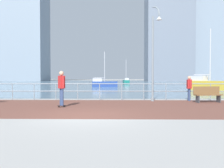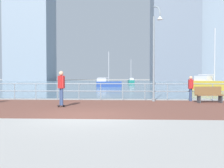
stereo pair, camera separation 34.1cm
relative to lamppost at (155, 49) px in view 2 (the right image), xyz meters
The scene contains 14 objects.
ground 34.73m from the lamppost, 95.56° to the left, with size 220.00×220.00×0.00m, color #ADAAA5.
brick_paving 5.36m from the lamppost, 140.77° to the right, with size 28.00×6.94×0.01m, color brown.
harbor_water 45.96m from the lamppost, 94.19° to the left, with size 180.00×88.00×0.00m, color slate.
waterfront_railing 4.20m from the lamppost, 167.69° to the left, with size 25.25×0.06×1.07m.
lamppost is the anchor object (origin of this frame).
skateboarder 6.10m from the lamppost, 149.60° to the right, with size 0.39×0.51×1.76m.
bystander 3.18m from the lamppost, ahead, with size 0.25×0.55×1.53m.
park_bench 4.05m from the lamppost, 11.18° to the right, with size 1.65×0.67×0.92m.
sailboat_ivory 22.08m from the lamppost, 101.14° to the left, with size 3.88×1.71×5.27m.
sailboat_red 37.75m from the lamppost, 90.41° to the left, with size 1.40×3.82×5.27m.
sailboat_navy 15.06m from the lamppost, 57.54° to the left, with size 3.94×4.86×6.80m.
tower_brick 87.93m from the lamppost, 116.00° to the left, with size 16.32×13.05×46.54m.
tower_slate 75.49m from the lamppost, 77.49° to the left, with size 15.59×11.99×44.40m.
tower_concrete 84.74m from the lamppost, 67.66° to the left, with size 14.33×15.88×44.03m.
Camera 2 is at (1.44, -8.94, 1.47)m, focal length 38.65 mm.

